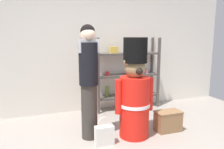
% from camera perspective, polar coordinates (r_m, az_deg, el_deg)
% --- Properties ---
extents(back_wall, '(6.40, 0.12, 2.60)m').
position_cam_1_polar(back_wall, '(4.64, -5.32, 6.58)').
color(back_wall, silver).
rests_on(back_wall, ground_plane).
extents(merchandise_shelf, '(1.43, 0.35, 1.55)m').
position_cam_1_polar(merchandise_shelf, '(4.73, 4.03, 0.42)').
color(merchandise_shelf, '#4C4742').
rests_on(merchandise_shelf, ground_plane).
extents(teddy_bear_guard, '(0.64, 0.48, 1.55)m').
position_cam_1_polar(teddy_bear_guard, '(3.38, 5.96, -4.99)').
color(teddy_bear_guard, red).
rests_on(teddy_bear_guard, ground_plane).
extents(person_shopper, '(0.30, 0.29, 1.74)m').
position_cam_1_polar(person_shopper, '(3.27, -6.13, -0.99)').
color(person_shopper, '#38332D').
rests_on(person_shopper, ground_plane).
extents(shopping_bag, '(0.27, 0.13, 0.42)m').
position_cam_1_polar(shopping_bag, '(3.29, -2.03, -15.56)').
color(shopping_bag, silver).
rests_on(shopping_bag, ground_plane).
extents(display_crate, '(0.43, 0.26, 0.34)m').
position_cam_1_polar(display_crate, '(3.83, 14.51, -11.74)').
color(display_crate, olive).
rests_on(display_crate, ground_plane).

